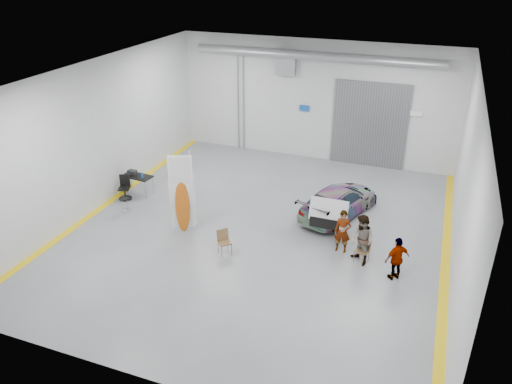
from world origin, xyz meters
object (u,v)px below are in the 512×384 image
(folding_chair_near, at_px, (225,247))
(person_b, at_px, (362,240))
(sedan_car, at_px, (339,201))
(person_c, at_px, (397,259))
(work_table, at_px, (136,176))
(office_chair, at_px, (125,189))
(shop_stool, at_px, (125,206))
(person_a, at_px, (343,231))
(folding_chair_far, at_px, (361,255))
(surfboard_display, at_px, (179,199))

(folding_chair_near, bearing_deg, person_b, -30.79)
(sedan_car, relative_size, person_c, 2.72)
(work_table, relative_size, office_chair, 1.32)
(sedan_car, xyz_separation_m, shop_stool, (-8.21, -2.99, -0.27))
(sedan_car, distance_m, person_a, 2.77)
(office_chair, bearing_deg, sedan_car, -7.62)
(office_chair, bearing_deg, person_c, -28.35)
(sedan_car, xyz_separation_m, folding_chair_near, (-3.17, -4.31, -0.33))
(person_b, bearing_deg, office_chair, -145.14)
(work_table, xyz_separation_m, office_chair, (-0.14, -0.67, -0.37))
(sedan_car, height_order, office_chair, sedan_car)
(folding_chair_near, bearing_deg, shop_stool, 120.98)
(person_b, distance_m, folding_chair_near, 4.78)
(person_c, xyz_separation_m, shop_stool, (-10.89, 0.72, -0.43))
(folding_chair_far, bearing_deg, folding_chair_near, -139.51)
(shop_stool, distance_m, work_table, 1.99)
(person_b, distance_m, shop_stool, 9.67)
(person_a, xyz_separation_m, person_c, (2.00, -1.04, -0.03))
(surfboard_display, xyz_separation_m, folding_chair_near, (2.26, -0.95, -1.05))
(shop_stool, relative_size, work_table, 0.50)
(folding_chair_far, bearing_deg, person_a, 176.05)
(person_b, xyz_separation_m, folding_chair_near, (-4.61, -1.11, -0.63))
(folding_chair_far, xyz_separation_m, work_table, (-10.29, 1.98, 0.56))
(folding_chair_far, bearing_deg, surfboard_display, -151.81)
(person_a, xyz_separation_m, work_table, (-9.49, 1.52, 0.03))
(sedan_car, bearing_deg, folding_chair_near, 73.37)
(work_table, distance_m, office_chair, 0.78)
(person_b, height_order, office_chair, person_b)
(person_b, relative_size, person_c, 1.18)
(person_b, distance_m, folding_chair_far, 0.64)
(shop_stool, height_order, work_table, work_table)
(office_chair, bearing_deg, surfboard_display, -42.61)
(sedan_car, bearing_deg, person_a, 123.98)
(surfboard_display, bearing_deg, person_a, -16.84)
(sedan_car, xyz_separation_m, work_table, (-8.81, -1.16, 0.23))
(person_c, xyz_separation_m, office_chair, (-11.64, 1.88, -0.31))
(person_a, bearing_deg, person_c, -29.05)
(person_c, distance_m, work_table, 11.78)
(person_c, distance_m, folding_chair_far, 1.43)
(sedan_car, xyz_separation_m, person_c, (2.68, -3.71, 0.16))
(sedan_car, relative_size, person_b, 2.31)
(person_a, height_order, folding_chair_near, person_a)
(sedan_car, distance_m, work_table, 8.89)
(surfboard_display, bearing_deg, person_c, -25.70)
(sedan_car, xyz_separation_m, person_b, (1.44, -3.20, 0.30))
(folding_chair_near, height_order, office_chair, office_chair)
(surfboard_display, bearing_deg, work_table, 123.71)
(sedan_car, relative_size, office_chair, 3.99)
(surfboard_display, distance_m, shop_stool, 2.97)
(sedan_car, relative_size, shop_stool, 6.09)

